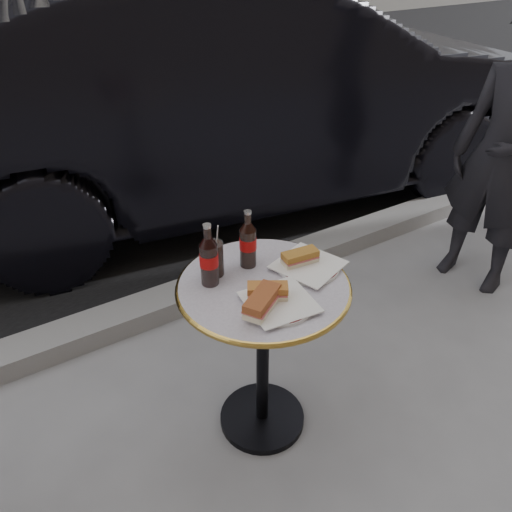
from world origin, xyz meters
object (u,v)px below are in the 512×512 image
cola_bottle_left (209,255)px  cola_bottle_right (248,239)px  cola_glass (215,259)px  parked_car (239,93)px  bistro_table (263,358)px  plate_left (279,304)px  pedestrian (504,158)px  plate_right (308,266)px

cola_bottle_left → cola_bottle_right: cola_bottle_left is taller
cola_bottle_left → cola_glass: bearing=42.8°
cola_glass → parked_car: (1.16, 1.82, -0.00)m
cola_glass → bistro_table: bearing=-50.3°
cola_bottle_right → parked_car: parked_car is taller
plate_left → pedestrian: bearing=12.0°
plate_left → cola_glass: 0.29m
plate_right → pedestrian: 1.48m
bistro_table → cola_glass: cola_glass is taller
plate_right → parked_car: 2.14m
plate_left → pedestrian: (1.67, 0.36, 0.03)m
cola_glass → pedestrian: size_ratio=0.09×
bistro_table → cola_bottle_left: size_ratio=3.09×
cola_glass → parked_car: 2.15m
cola_glass → parked_car: size_ratio=0.03×
cola_bottle_left → pedestrian: size_ratio=0.15×
cola_bottle_left → parked_car: size_ratio=0.05×
bistro_table → cola_glass: (-0.12, 0.14, 0.43)m
cola_bottle_right → pedestrian: pedestrian is taller
bistro_table → plate_left: bearing=-98.9°
cola_bottle_right → pedestrian: bearing=3.4°
cola_bottle_left → cola_bottle_right: 0.17m
plate_left → parked_car: parked_car is taller
cola_bottle_right → cola_glass: size_ratio=1.71×
cola_bottle_right → bistro_table: bearing=-96.4°
plate_right → cola_bottle_left: size_ratio=0.97×
bistro_table → plate_left: plate_left is taller
cola_bottle_left → pedestrian: 1.81m
bistro_table → cola_glass: size_ratio=5.50×
plate_right → bistro_table: bearing=178.3°
cola_bottle_left → cola_glass: 0.08m
bistro_table → cola_bottle_left: cola_bottle_left is taller
cola_bottle_left → cola_bottle_right: (0.17, 0.03, -0.00)m
cola_bottle_left → cola_glass: size_ratio=1.78×
parked_car → bistro_table: bearing=160.6°
bistro_table → pedestrian: size_ratio=0.48×
plate_right → cola_bottle_left: 0.38m
cola_bottle_left → parked_car: parked_car is taller
pedestrian → cola_bottle_right: bearing=-100.7°
bistro_table → pedestrian: bearing=7.8°
plate_left → plate_right: (0.21, 0.12, 0.00)m
plate_right → parked_car: parked_car is taller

